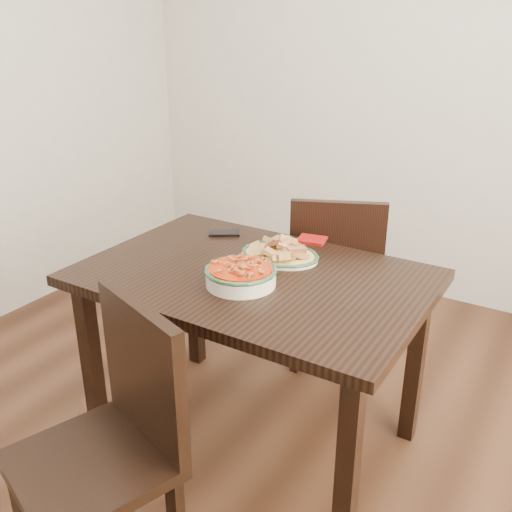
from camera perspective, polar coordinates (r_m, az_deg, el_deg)
The scene contains 9 objects.
floor at distance 2.51m, azimuth -1.90°, elevation -17.48°, with size 3.50×3.50×0.00m, color #341D10.
wall_back at distance 3.52m, azimuth 14.42°, elevation 16.85°, with size 3.50×0.10×2.60m, color beige.
dining_table at distance 2.15m, azimuth -0.28°, elevation -3.94°, with size 1.26×0.84×0.75m.
chair_far at distance 2.73m, azimuth 7.89°, elevation -1.77°, with size 0.55×0.55×0.89m.
chair_near at distance 1.79m, azimuth -13.91°, elevation -16.86°, with size 0.53×0.53×0.89m.
fish_plate at distance 2.22m, azimuth 2.42°, elevation 0.90°, with size 0.31×0.24×0.11m.
noodle_bowl at distance 2.00m, azimuth -1.53°, elevation -1.72°, with size 0.26×0.26×0.08m.
smartphone at distance 2.49m, azimuth -3.17°, elevation 2.31°, with size 0.13×0.07×0.01m, color black.
napkin at distance 2.42m, azimuth 5.61°, elevation 1.64°, with size 0.12×0.10×0.01m, color maroon.
Camera 1 is at (1.07, -1.59, 1.62)m, focal length 40.00 mm.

